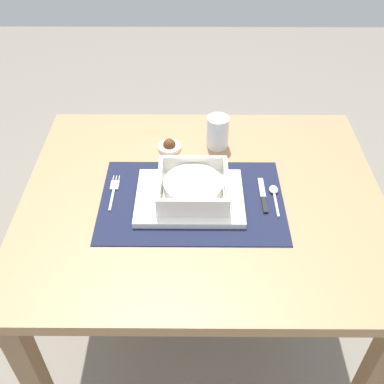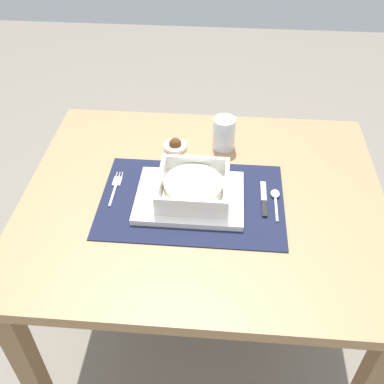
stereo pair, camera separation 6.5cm
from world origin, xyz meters
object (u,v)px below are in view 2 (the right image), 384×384
at_px(dining_table, 203,225).
at_px(butter_knife, 264,201).
at_px(drinking_glass, 224,135).
at_px(porridge_bowl, 193,187).
at_px(condiment_saucer, 175,145).
at_px(spoon, 275,197).
at_px(fork, 116,186).

distance_m(dining_table, butter_knife, 0.19).
height_order(butter_knife, drinking_glass, drinking_glass).
bearing_deg(porridge_bowl, butter_knife, -0.40).
bearing_deg(condiment_saucer, butter_knife, -40.74).
relative_size(butter_knife, drinking_glass, 1.39).
height_order(porridge_bowl, spoon, porridge_bowl).
bearing_deg(fork, butter_knife, -7.43).
relative_size(porridge_bowl, condiment_saucer, 2.63).
xyz_separation_m(butter_knife, drinking_glass, (-0.11, 0.23, 0.04)).
bearing_deg(fork, drinking_glass, 33.29).
relative_size(porridge_bowl, drinking_glass, 1.86).
bearing_deg(porridge_bowl, drinking_glass, 73.24).
bearing_deg(fork, condiment_saucer, 50.51).
xyz_separation_m(fork, condiment_saucer, (0.14, 0.19, 0.00)).
relative_size(fork, condiment_saucer, 2.01).
distance_m(butter_knife, condiment_saucer, 0.33).
distance_m(porridge_bowl, spoon, 0.21).
bearing_deg(porridge_bowl, condiment_saucer, 108.07).
bearing_deg(dining_table, fork, 176.31).
xyz_separation_m(dining_table, porridge_bowl, (-0.02, -0.01, 0.15)).
distance_m(spoon, butter_knife, 0.03).
xyz_separation_m(porridge_bowl, spoon, (0.21, 0.01, -0.03)).
height_order(fork, drinking_glass, drinking_glass).
bearing_deg(butter_knife, drinking_glass, 112.48).
relative_size(dining_table, spoon, 8.21).
distance_m(porridge_bowl, condiment_saucer, 0.23).
distance_m(porridge_bowl, butter_knife, 0.18).
distance_m(porridge_bowl, fork, 0.21).
bearing_deg(dining_table, butter_knife, -4.86).
relative_size(fork, drinking_glass, 1.42).
height_order(butter_knife, condiment_saucer, condiment_saucer).
height_order(dining_table, porridge_bowl, porridge_bowl).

